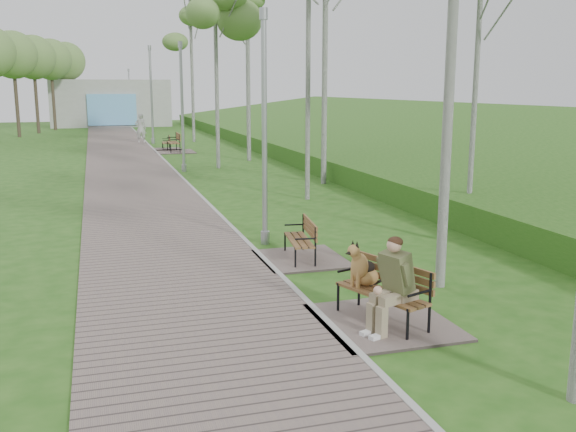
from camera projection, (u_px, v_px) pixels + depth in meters
name	position (u px, v px, depth m)	size (l,w,h in m)	color
ground	(328.00, 324.00, 9.28)	(120.00, 120.00, 0.00)	#235214
walkway	(127.00, 163.00, 28.96)	(3.50, 67.00, 0.04)	#6F5E59
kerb	(166.00, 161.00, 29.46)	(0.10, 67.00, 0.05)	#999993
embankment	(416.00, 157.00, 31.45)	(14.00, 70.00, 1.60)	#467728
building_north	(111.00, 103.00, 56.30)	(10.00, 5.20, 4.00)	#9E9E99
bench_main	(380.00, 295.00, 9.16)	(1.83, 2.03, 1.60)	#6F5E59
bench_second	(300.00, 251.00, 12.70)	(1.64, 1.82, 1.00)	#6F5E59
bench_third	(174.00, 148.00, 33.82)	(2.03, 2.26, 1.25)	#6F5E59
bench_far	(166.00, 147.00, 35.15)	(1.54, 1.72, 0.95)	#6F5E59
lamp_post_near	(264.00, 138.00, 13.58)	(0.19, 0.19, 4.97)	#97999E
lamp_post_second	(182.00, 112.00, 25.63)	(0.20, 0.20, 5.14)	#97999E
lamp_post_third	(152.00, 98.00, 38.43)	(0.22, 0.22, 5.79)	#97999E
lamp_post_far	(130.00, 99.00, 56.97)	(0.19, 0.19, 4.96)	#97999E
pedestrian_near	(141.00, 128.00, 39.13)	(0.66, 0.43, 1.81)	beige
birch_far_b	(191.00, 18.00, 38.82)	(2.79, 2.79, 9.50)	silver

